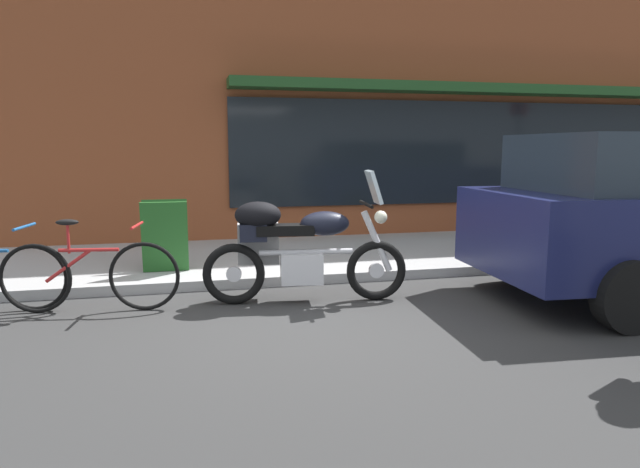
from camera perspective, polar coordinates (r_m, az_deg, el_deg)
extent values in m
plane|color=#2E2E2E|center=(5.61, -1.15, -8.31)|extent=(80.00, 80.00, 0.00)
torus|color=black|center=(6.17, 5.66, -3.66)|extent=(0.66, 0.17, 0.65)
cylinder|color=silver|center=(6.17, 5.66, -3.66)|extent=(0.17, 0.08, 0.16)
torus|color=black|center=(6.04, -8.62, -3.99)|extent=(0.66, 0.17, 0.65)
cylinder|color=silver|center=(6.04, -8.62, -3.99)|extent=(0.17, 0.08, 0.16)
cube|color=silver|center=(6.05, -1.88, -3.40)|extent=(0.47, 0.35, 0.32)
cylinder|color=silver|center=(6.02, -1.41, -1.80)|extent=(0.99, 0.18, 0.06)
ellipsoid|color=black|center=(5.99, 0.49, 1.06)|extent=(0.55, 0.34, 0.26)
cube|color=black|center=(5.96, -3.52, 0.42)|extent=(0.62, 0.31, 0.11)
cube|color=black|center=(5.96, -6.69, 0.18)|extent=(0.30, 0.25, 0.18)
cylinder|color=silver|center=(6.11, 5.70, -0.73)|extent=(0.35, 0.11, 0.67)
cylinder|color=black|center=(6.04, 4.64, 3.00)|extent=(0.11, 0.62, 0.04)
cube|color=silver|center=(6.04, 5.41, 4.70)|extent=(0.19, 0.34, 0.35)
sphere|color=#EAEACC|center=(6.09, 6.11, 1.70)|extent=(0.14, 0.14, 0.14)
cube|color=#A4A4A4|center=(6.22, -6.21, -0.95)|extent=(0.46, 0.25, 0.44)
cube|color=black|center=(6.33, -6.33, -0.79)|extent=(0.37, 0.06, 0.03)
ellipsoid|color=black|center=(5.93, -6.24, 1.91)|extent=(0.51, 0.37, 0.28)
torus|color=black|center=(6.01, -17.17, -4.08)|extent=(0.70, 0.14, 0.70)
torus|color=black|center=(6.32, -26.59, -4.02)|extent=(0.70, 0.14, 0.70)
cylinder|color=#B22323|center=(6.09, -22.15, -1.49)|extent=(0.58, 0.12, 0.04)
cylinder|color=#B22323|center=(6.19, -23.94, -2.96)|extent=(0.45, 0.10, 0.33)
cylinder|color=#B22323|center=(6.13, -23.91, -0.40)|extent=(0.03, 0.03, 0.30)
ellipsoid|color=black|center=(6.11, -24.00, 1.09)|extent=(0.23, 0.13, 0.06)
cylinder|color=#B22323|center=(5.94, -17.87, 0.82)|extent=(0.10, 0.48, 0.03)
cylinder|color=black|center=(7.33, 19.25, -2.10)|extent=(0.67, 0.26, 0.66)
cylinder|color=black|center=(5.77, 28.59, -5.51)|extent=(0.67, 0.26, 0.66)
cube|color=#1E511E|center=(7.15, -15.28, -0.31)|extent=(0.55, 0.18, 0.87)
cube|color=#1E511E|center=(7.37, -15.23, -0.05)|extent=(0.55, 0.18, 0.87)
torus|color=black|center=(6.42, -26.76, -3.94)|extent=(0.68, 0.15, 0.68)
cylinder|color=#1E5999|center=(6.35, -27.49, 0.65)|extent=(0.11, 0.48, 0.03)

